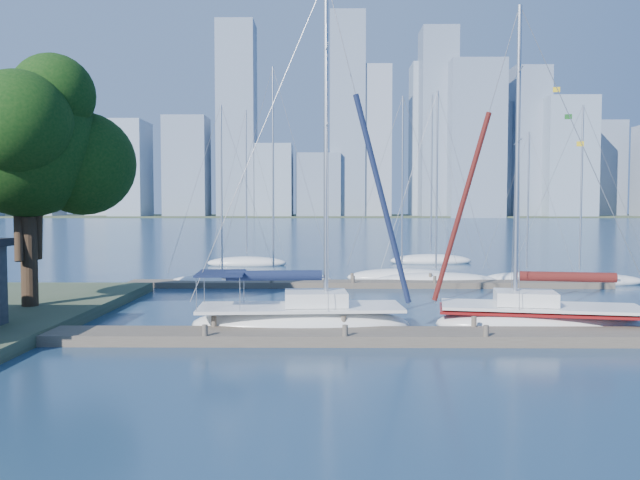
{
  "coord_description": "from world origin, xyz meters",
  "views": [
    {
      "loc": [
        -0.7,
        -22.85,
        4.98
      ],
      "look_at": [
        -0.94,
        4.0,
        3.57
      ],
      "focal_mm": 35.0,
      "sensor_mm": 36.0,
      "label": 1
    }
  ],
  "objects": [
    {
      "name": "sailboat_navy",
      "position": [
        -1.7,
        1.96,
        1.13
      ],
      "size": [
        8.94,
        3.43,
        14.61
      ],
      "rotation": [
        0.0,
        0.0,
        0.06
      ],
      "color": "white",
      "rests_on": "ground"
    },
    {
      "name": "far_dock",
      "position": [
        2.0,
        16.0,
        0.18
      ],
      "size": [
        30.0,
        1.8,
        0.36
      ],
      "primitive_type": "cube",
      "color": "#4F463A",
      "rests_on": "ground"
    },
    {
      "name": "tree",
      "position": [
        -14.08,
        5.14,
        7.89
      ],
      "size": [
        8.86,
        8.08,
        11.73
      ],
      "color": "black",
      "rests_on": "ground"
    },
    {
      "name": "near_dock",
      "position": [
        0.0,
        0.0,
        0.2
      ],
      "size": [
        26.0,
        2.0,
        0.4
      ],
      "primitive_type": "cube",
      "color": "#4F463A",
      "rests_on": "ground"
    },
    {
      "name": "bg_boat_0",
      "position": [
        -7.33,
        16.9,
        0.24
      ],
      "size": [
        7.08,
        3.49,
        11.8
      ],
      "rotation": [
        0.0,
        0.0,
        0.22
      ],
      "color": "white",
      "rests_on": "ground"
    },
    {
      "name": "bg_boat_7",
      "position": [
        8.68,
        32.54,
        0.31
      ],
      "size": [
        7.6,
        4.99,
        15.24
      ],
      "rotation": [
        0.0,
        0.0,
        -0.39
      ],
      "color": "white",
      "rests_on": "ground"
    },
    {
      "name": "bg_boat_3",
      "position": [
        6.49,
        17.57,
        0.25
      ],
      "size": [
        8.22,
        4.6,
        12.79
      ],
      "rotation": [
        0.0,
        0.0,
        0.32
      ],
      "color": "white",
      "rests_on": "ground"
    },
    {
      "name": "far_shore",
      "position": [
        0.0,
        320.0,
        0.0
      ],
      "size": [
        800.0,
        100.0,
        1.5
      ],
      "primitive_type": "cube",
      "color": "#38472D",
      "rests_on": "ground"
    },
    {
      "name": "skyline",
      "position": [
        19.89,
        290.29,
        33.13
      ],
      "size": [
        502.9,
        51.31,
        100.3
      ],
      "color": "#7D8BA1",
      "rests_on": "ground"
    },
    {
      "name": "bg_boat_1",
      "position": [
        -4.13,
        18.0,
        0.28
      ],
      "size": [
        7.95,
        3.78,
        14.45
      ],
      "rotation": [
        0.0,
        0.0,
        -0.21
      ],
      "color": "white",
      "rests_on": "ground"
    },
    {
      "name": "bg_boat_5",
      "position": [
        15.75,
        17.43,
        0.24
      ],
      "size": [
        8.59,
        4.27,
        11.85
      ],
      "rotation": [
        0.0,
        0.0,
        -0.27
      ],
      "color": "white",
      "rests_on": "ground"
    },
    {
      "name": "sailboat_maroon",
      "position": [
        8.02,
        2.38,
        1.06
      ],
      "size": [
        8.83,
        4.2,
        13.65
      ],
      "rotation": [
        0.0,
        0.0,
        -0.17
      ],
      "color": "white",
      "rests_on": "ground"
    },
    {
      "name": "ground",
      "position": [
        0.0,
        0.0,
        0.0
      ],
      "size": [
        700.0,
        700.0,
        0.0
      ],
      "primitive_type": "plane",
      "color": "#162F47",
      "rests_on": "ground"
    },
    {
      "name": "bg_boat_6",
      "position": [
        -7.45,
        30.3,
        0.28
      ],
      "size": [
        7.17,
        4.16,
        13.56
      ],
      "rotation": [
        0.0,
        0.0,
        -0.3
      ],
      "color": "white",
      "rests_on": "ground"
    },
    {
      "name": "bg_boat_4",
      "position": [
        12.77,
        18.74,
        0.22
      ],
      "size": [
        6.08,
        4.13,
        10.26
      ],
      "rotation": [
        0.0,
        0.0,
        -0.43
      ],
      "color": "white",
      "rests_on": "ground"
    },
    {
      "name": "bg_boat_2",
      "position": [
        4.48,
        19.3,
        0.28
      ],
      "size": [
        7.64,
        3.13,
        12.8
      ],
      "rotation": [
        0.0,
        0.0,
        -0.1
      ],
      "color": "white",
      "rests_on": "ground"
    }
  ]
}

